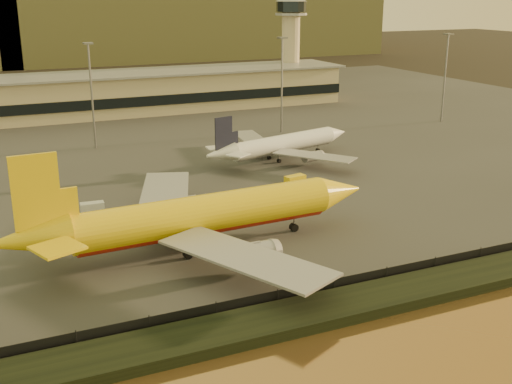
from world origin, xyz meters
TOP-DOWN VIEW (x-y plane):
  - ground at (0.00, 0.00)m, footprint 900.00×900.00m
  - embankment at (0.00, -17.00)m, footprint 320.00×7.00m
  - tarmac at (0.00, 95.00)m, footprint 320.00×220.00m
  - perimeter_fence at (0.00, -13.00)m, footprint 300.00×0.05m
  - terminal_building at (-14.52, 125.55)m, footprint 202.00×25.00m
  - control_tower at (70.00, 131.00)m, footprint 11.20×11.20m
  - apron_light_masts at (15.00, 75.00)m, footprint 152.20×12.20m
  - dhl_cargo_jet at (-8.28, 8.43)m, footprint 57.48×56.30m
  - white_narrowbody_jet at (26.59, 51.13)m, footprint 40.67×38.92m
  - gse_vehicle_yellow at (20.10, 32.03)m, footprint 4.51×2.69m
  - gse_vehicle_white at (-19.90, 31.75)m, footprint 4.11×2.04m

SIDE VIEW (x-z plane):
  - ground at x=0.00m, z-range 0.00..0.00m
  - tarmac at x=0.00m, z-range 0.00..0.20m
  - embankment at x=0.00m, z-range 0.00..1.40m
  - gse_vehicle_white at x=-19.90m, z-range 0.20..2.01m
  - gse_vehicle_yellow at x=20.10m, z-range 0.20..2.10m
  - perimeter_fence at x=0.00m, z-range 0.20..2.40m
  - white_narrowbody_jet at x=26.59m, z-range -2.18..9.64m
  - dhl_cargo_jet at x=-8.28m, z-range -3.26..13.92m
  - terminal_building at x=-14.52m, z-range -0.05..12.55m
  - apron_light_masts at x=15.00m, z-range 3.00..28.40m
  - control_tower at x=70.00m, z-range 3.91..39.41m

